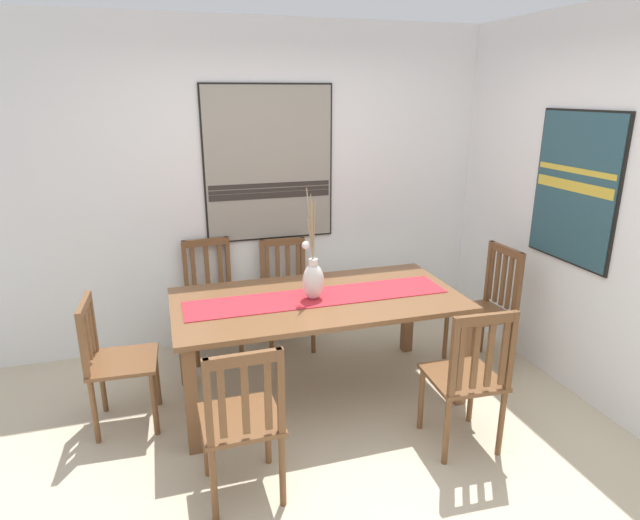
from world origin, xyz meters
TOP-DOWN VIEW (x-y plane):
  - ground_plane at (0.00, 0.00)m, footprint 6.40×6.40m
  - wall_back at (0.00, 1.86)m, footprint 6.40×0.12m
  - wall_side at (1.86, 0.00)m, footprint 0.12×6.40m
  - dining_table at (-0.01, 0.71)m, footprint 2.01×1.01m
  - table_runner at (-0.01, 0.71)m, footprint 1.85×0.36m
  - centerpiece_vase at (-0.05, 0.69)m, footprint 0.15×0.25m
  - chair_0 at (-0.04, 1.57)m, footprint 0.44×0.44m
  - chair_1 at (-0.70, -0.20)m, footprint 0.43×0.43m
  - chair_2 at (1.41, 0.73)m, footprint 0.44×0.44m
  - chair_3 at (-1.38, 0.72)m, footprint 0.44×0.44m
  - chair_4 at (-0.67, 1.61)m, footprint 0.45×0.45m
  - chair_5 at (0.67, -0.16)m, footprint 0.44×0.44m
  - painting_on_back_wall at (-0.11, 1.79)m, footprint 1.10×0.05m
  - painting_on_side_wall at (1.79, 0.41)m, footprint 0.05×0.78m

SIDE VIEW (x-z plane):
  - ground_plane at x=0.00m, z-range -0.03..0.00m
  - chair_3 at x=-1.38m, z-range 0.03..0.92m
  - chair_1 at x=-0.70m, z-range 0.02..0.96m
  - chair_0 at x=-0.04m, z-range 0.02..0.95m
  - chair_4 at x=-0.67m, z-range 0.01..0.98m
  - chair_5 at x=0.67m, z-range 0.02..0.98m
  - chair_2 at x=1.41m, z-range 0.02..1.00m
  - dining_table at x=-0.01m, z-range 0.28..1.04m
  - table_runner at x=-0.01m, z-range 0.75..0.76m
  - centerpiece_vase at x=-0.05m, z-range 0.54..1.28m
  - wall_back at x=0.00m, z-range 0.00..2.70m
  - wall_side at x=1.86m, z-range 0.00..2.70m
  - painting_on_side_wall at x=1.79m, z-range 0.95..2.02m
  - painting_on_back_wall at x=-0.11m, z-range 0.91..2.20m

